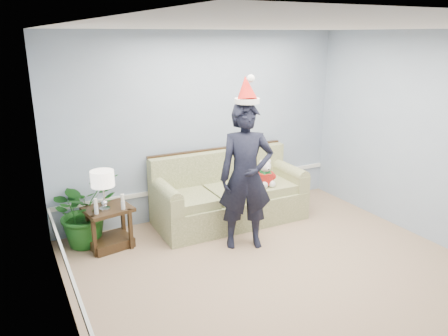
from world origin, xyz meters
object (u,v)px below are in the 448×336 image
houseplant (84,210)px  teddy_bear (265,176)px  table_lamp (102,180)px  sofa (228,197)px  side_table (110,232)px  man (246,177)px

houseplant → teddy_bear: size_ratio=2.35×
table_lamp → houseplant: 0.58m
sofa → houseplant: sofa is taller
side_table → sofa: bearing=2.1°
sofa → houseplant: bearing=175.7°
table_lamp → houseplant: (-0.21, 0.29, -0.46)m
sofa → teddy_bear: sofa is taller
man → teddy_bear: (0.66, 0.57, -0.26)m
houseplant → man: man is taller
houseplant → table_lamp: bearing=-54.7°
table_lamp → man: (1.62, -0.69, 0.00)m
teddy_bear → side_table: bearing=-179.8°
side_table → teddy_bear: (2.23, -0.19, 0.47)m
sofa → houseplant: (-2.01, 0.17, 0.11)m
houseplant → man: size_ratio=0.50×
man → teddy_bear: bearing=61.3°
table_lamp → teddy_bear: 2.29m
side_table → houseplant: 0.43m
man → houseplant: bearing=172.2°
houseplant → teddy_bear: bearing=-9.6°
man → sofa: bearing=97.8°
sofa → teddy_bear: size_ratio=5.42×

